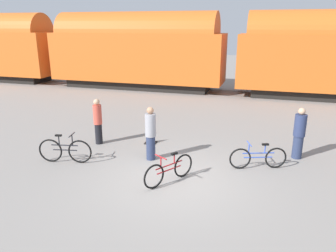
{
  "coord_description": "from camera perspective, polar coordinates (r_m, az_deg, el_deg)",
  "views": [
    {
      "loc": [
        2.21,
        -8.0,
        4.17
      ],
      "look_at": [
        -0.65,
        1.45,
        1.1
      ],
      "focal_mm": 35.0,
      "sensor_mm": 36.0,
      "label": 1
    }
  ],
  "objects": [
    {
      "name": "traffic_cone",
      "position": [
        11.97,
        -3.05,
        -1.84
      ],
      "size": [
        0.4,
        0.4,
        0.55
      ],
      "color": "black",
      "rests_on": "ground_plane"
    },
    {
      "name": "rail_near",
      "position": [
        20.5,
        10.37,
        5.28
      ],
      "size": [
        61.09,
        0.07,
        0.01
      ],
      "primitive_type": "cube",
      "color": "#4C4238",
      "rests_on": "ground_plane"
    },
    {
      "name": "rail_far",
      "position": [
        21.9,
        10.82,
        6.02
      ],
      "size": [
        61.09,
        0.07,
        0.01
      ],
      "primitive_type": "cube",
      "color": "#4C4238",
      "rests_on": "ground_plane"
    },
    {
      "name": "person_in_grey",
      "position": [
        10.35,
        -3.06,
        -1.32
      ],
      "size": [
        0.34,
        0.34,
        1.73
      ],
      "rotation": [
        0.0,
        0.0,
        0.91
      ],
      "color": "#283351",
      "rests_on": "ground_plane"
    },
    {
      "name": "person_in_red",
      "position": [
        12.01,
        -12.11,
        0.82
      ],
      "size": [
        0.3,
        0.3,
        1.67
      ],
      "rotation": [
        0.0,
        0.0,
        6.11
      ],
      "color": "black",
      "rests_on": "ground_plane"
    },
    {
      "name": "freight_train",
      "position": [
        20.85,
        11.0,
        12.68
      ],
      "size": [
        49.09,
        2.82,
        4.98
      ],
      "color": "black",
      "rests_on": "ground_plane"
    },
    {
      "name": "person_in_navy",
      "position": [
        11.27,
        21.87,
        -1.22
      ],
      "size": [
        0.37,
        0.37,
        1.68
      ],
      "rotation": [
        0.0,
        0.0,
        2.02
      ],
      "color": "#283351",
      "rests_on": "ground_plane"
    },
    {
      "name": "bicycle_maroon",
      "position": [
        9.02,
        0.2,
        -7.68
      ],
      "size": [
        0.97,
        1.51,
        0.85
      ],
      "color": "black",
      "rests_on": "ground_plane"
    },
    {
      "name": "bicycle_blue",
      "position": [
        10.22,
        15.4,
        -5.32
      ],
      "size": [
        1.66,
        0.64,
        0.81
      ],
      "color": "black",
      "rests_on": "ground_plane"
    },
    {
      "name": "ground_plane",
      "position": [
        9.28,
        1.3,
        -9.41
      ],
      "size": [
        80.0,
        80.0,
        0.0
      ],
      "primitive_type": "plane",
      "color": "gray"
    },
    {
      "name": "bicycle_black",
      "position": [
        10.76,
        -17.48,
        -4.08
      ],
      "size": [
        1.68,
        0.47,
        0.94
      ],
      "color": "black",
      "rests_on": "ground_plane"
    }
  ]
}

